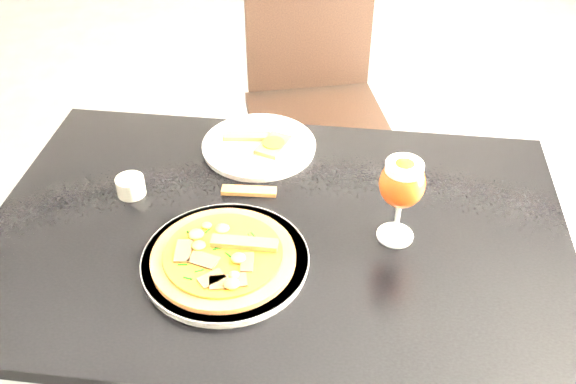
{
  "coord_description": "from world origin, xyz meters",
  "views": [
    {
      "loc": [
        0.04,
        -1.18,
        1.64
      ],
      "look_at": [
        0.05,
        -0.18,
        0.83
      ],
      "focal_mm": 40.0,
      "sensor_mm": 36.0,
      "label": 1
    }
  ],
  "objects_px": {
    "chair_far": "(315,101)",
    "pizza": "(224,256)",
    "dining_table": "(277,259)",
    "beer_glass": "(402,184)"
  },
  "relations": [
    {
      "from": "dining_table",
      "to": "beer_glass",
      "type": "bearing_deg",
      "value": 1.35
    },
    {
      "from": "dining_table",
      "to": "chair_far",
      "type": "xyz_separation_m",
      "value": [
        0.12,
        0.88,
        -0.13
      ]
    },
    {
      "from": "chair_far",
      "to": "pizza",
      "type": "height_order",
      "value": "chair_far"
    },
    {
      "from": "chair_far",
      "to": "pizza",
      "type": "xyz_separation_m",
      "value": [
        -0.22,
        -0.99,
        0.25
      ]
    },
    {
      "from": "pizza",
      "to": "beer_glass",
      "type": "height_order",
      "value": "beer_glass"
    },
    {
      "from": "chair_far",
      "to": "dining_table",
      "type": "bearing_deg",
      "value": -106.56
    },
    {
      "from": "beer_glass",
      "to": "chair_far",
      "type": "bearing_deg",
      "value": 97.44
    },
    {
      "from": "chair_far",
      "to": "pizza",
      "type": "relative_size",
      "value": 3.46
    },
    {
      "from": "pizza",
      "to": "dining_table",
      "type": "bearing_deg",
      "value": 47.23
    },
    {
      "from": "pizza",
      "to": "beer_glass",
      "type": "distance_m",
      "value": 0.37
    }
  ]
}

